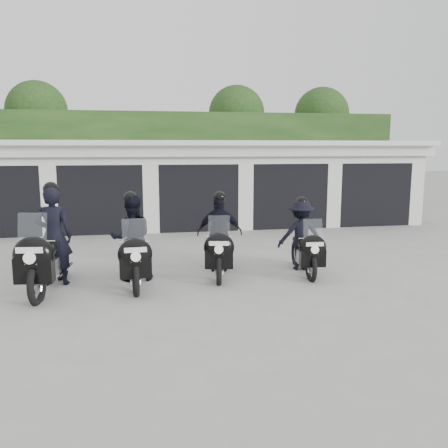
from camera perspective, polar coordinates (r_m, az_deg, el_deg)
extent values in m
plane|color=#9A9A95|center=(10.36, 0.86, -6.18)|extent=(80.00, 80.00, 0.00)
cube|color=silver|center=(18.45, -4.22, 5.02)|extent=(16.00, 6.00, 2.80)
cube|color=silver|center=(18.20, -4.20, 9.63)|extent=(16.40, 6.80, 0.16)
cube|color=silver|center=(15.17, -2.96, 8.85)|extent=(16.40, 0.12, 0.40)
cube|color=black|center=(15.62, -2.99, -0.47)|extent=(16.00, 0.06, 0.24)
cube|color=black|center=(17.12, -24.65, 2.87)|extent=(2.60, 2.60, 2.20)
cube|color=silver|center=(15.75, -20.19, 3.75)|extent=(0.50, 0.50, 2.80)
cube|color=black|center=(16.62, -14.24, 3.26)|extent=(2.60, 2.60, 2.20)
cube|color=silver|center=(15.50, -14.71, 8.01)|extent=(2.60, 0.50, 0.60)
cube|color=silver|center=(15.51, -8.82, 4.14)|extent=(0.50, 0.50, 2.80)
cube|color=black|center=(16.69, -3.55, 3.55)|extent=(2.60, 2.60, 2.20)
cube|color=silver|center=(15.57, -3.15, 8.30)|extent=(2.60, 0.50, 0.60)
cube|color=silver|center=(15.89, 2.46, 4.36)|extent=(0.50, 0.50, 2.80)
cube|color=black|center=(17.33, 6.71, 3.71)|extent=(2.60, 2.60, 2.20)
cube|color=silver|center=(16.25, 7.88, 8.27)|extent=(2.60, 0.50, 0.60)
cube|color=silver|center=(16.84, 12.83, 4.41)|extent=(0.50, 0.50, 2.80)
cube|color=black|center=(18.46, 15.97, 3.76)|extent=(2.60, 2.60, 2.20)
cube|color=silver|center=(17.46, 17.70, 7.99)|extent=(2.60, 0.50, 0.60)
cube|color=silver|center=(18.28, 21.85, 4.34)|extent=(0.50, 0.50, 2.80)
cube|color=#193513|center=(22.39, -5.33, 7.67)|extent=(20.00, 2.00, 4.30)
sphere|color=#193513|center=(24.29, -21.58, 12.51)|extent=(2.80, 2.80, 2.80)
cylinder|color=black|center=(24.26, -21.20, 6.03)|extent=(0.24, 0.24, 3.30)
sphere|color=#193513|center=(24.36, 1.51, 13.13)|extent=(2.80, 2.80, 2.80)
cylinder|color=black|center=(24.33, 1.49, 6.65)|extent=(0.24, 0.24, 3.30)
sphere|color=#193513|center=(25.65, 11.66, 12.75)|extent=(2.80, 2.80, 2.80)
cylinder|color=black|center=(25.62, 11.46, 6.61)|extent=(0.24, 0.24, 3.30)
torus|color=black|center=(9.13, -21.58, -6.68)|extent=(0.22, 0.84, 0.83)
torus|color=black|center=(10.65, -18.92, -4.30)|extent=(0.22, 0.84, 0.83)
cube|color=#97979B|center=(9.89, -20.14, -4.92)|extent=(0.36, 0.65, 0.36)
cube|color=black|center=(9.91, -20.11, -5.97)|extent=(0.26, 1.48, 0.07)
ellipsoid|color=black|center=(9.62, -20.58, -2.97)|extent=(0.44, 0.69, 0.33)
cube|color=black|center=(10.08, -19.80, -2.26)|extent=(0.36, 0.65, 0.11)
ellipsoid|color=black|center=(8.92, -21.96, -3.53)|extent=(0.75, 0.45, 0.68)
cube|color=black|center=(8.98, -21.86, -5.16)|extent=(0.68, 0.32, 0.45)
cube|color=#B2BFC6|center=(8.87, -22.07, -0.62)|extent=(0.51, 0.19, 0.58)
cylinder|color=silver|center=(9.09, -21.60, -1.96)|extent=(0.64, 0.10, 0.03)
cube|color=white|center=(8.72, -22.40, -2.94)|extent=(0.45, 0.07, 0.10)
cube|color=white|center=(8.79, -22.25, -4.19)|extent=(0.21, 0.04, 0.11)
imported|color=black|center=(10.07, -19.81, -1.36)|extent=(0.78, 0.56, 1.99)
sphere|color=black|center=(9.95, -20.11, 3.93)|extent=(0.31, 0.31, 0.31)
torus|color=black|center=(9.12, -10.59, -6.44)|extent=(0.16, 0.75, 0.74)
torus|color=black|center=(10.53, -11.10, -4.32)|extent=(0.16, 0.75, 0.74)
cube|color=#97979B|center=(9.83, -10.88, -4.87)|extent=(0.30, 0.58, 0.33)
cube|color=black|center=(9.85, -10.84, -5.82)|extent=(0.17, 1.32, 0.06)
ellipsoid|color=black|center=(9.58, -10.88, -3.12)|extent=(0.37, 0.61, 0.29)
cube|color=black|center=(10.00, -11.03, -2.48)|extent=(0.30, 0.58, 0.10)
ellipsoid|color=black|center=(8.92, -10.64, -3.62)|extent=(0.66, 0.38, 0.61)
cube|color=black|center=(8.98, -10.60, -5.08)|extent=(0.60, 0.26, 0.41)
cube|color=#B2BFC6|center=(8.87, -10.73, -1.02)|extent=(0.45, 0.15, 0.52)
cylinder|color=silver|center=(9.08, -10.76, -2.22)|extent=(0.57, 0.07, 0.03)
cube|color=white|center=(8.73, -10.60, -3.09)|extent=(0.41, 0.04, 0.09)
cube|color=white|center=(8.80, -10.57, -4.21)|extent=(0.18, 0.03, 0.10)
imported|color=black|center=(10.00, -11.06, -1.67)|extent=(0.91, 0.73, 1.78)
sphere|color=black|center=(9.87, -11.21, 3.10)|extent=(0.27, 0.27, 0.27)
torus|color=black|center=(9.69, -0.60, -5.41)|extent=(0.24, 0.72, 0.72)
torus|color=black|center=(11.06, -0.49, -3.56)|extent=(0.24, 0.72, 0.72)
cube|color=#97979B|center=(10.37, -0.54, -4.03)|extent=(0.35, 0.58, 0.31)
cube|color=black|center=(10.39, -0.54, -4.90)|extent=(0.31, 1.27, 0.06)
ellipsoid|color=black|center=(10.14, -0.56, -2.42)|extent=(0.41, 0.61, 0.28)
cube|color=black|center=(10.55, -0.53, -1.85)|extent=(0.35, 0.58, 0.10)
ellipsoid|color=black|center=(9.50, -0.61, -2.85)|extent=(0.67, 0.43, 0.59)
cube|color=black|center=(9.55, -0.61, -4.17)|extent=(0.60, 0.31, 0.39)
cube|color=#B2BFC6|center=(9.46, -0.61, -0.49)|extent=(0.44, 0.19, 0.50)
cylinder|color=silver|center=(9.66, -0.59, -1.58)|extent=(0.54, 0.13, 0.03)
cube|color=white|center=(9.32, -0.62, -2.35)|extent=(0.39, 0.09, 0.09)
cube|color=white|center=(9.38, -0.62, -3.37)|extent=(0.18, 0.05, 0.10)
imported|color=black|center=(10.54, -0.53, -1.11)|extent=(1.10, 0.75, 1.72)
sphere|color=black|center=(10.43, -0.53, 3.25)|extent=(0.26, 0.26, 0.26)
torus|color=black|center=(10.06, 10.45, -5.14)|extent=(0.16, 0.67, 0.66)
torus|color=black|center=(11.29, 8.67, -3.51)|extent=(0.16, 0.67, 0.66)
cube|color=#97979B|center=(10.68, 9.49, -3.92)|extent=(0.28, 0.52, 0.29)
cube|color=black|center=(10.69, 9.50, -4.70)|extent=(0.18, 1.18, 0.05)
ellipsoid|color=black|center=(10.47, 9.75, -2.47)|extent=(0.34, 0.55, 0.26)
cube|color=black|center=(10.83, 9.22, -1.96)|extent=(0.28, 0.52, 0.09)
ellipsoid|color=black|center=(9.90, 10.63, -2.85)|extent=(0.60, 0.35, 0.54)
cube|color=black|center=(9.94, 10.59, -4.03)|extent=(0.54, 0.25, 0.36)
cube|color=#B2BFC6|center=(9.86, 10.65, -0.75)|extent=(0.41, 0.14, 0.46)
cylinder|color=silver|center=(10.04, 10.38, -1.72)|extent=(0.51, 0.07, 0.03)
cube|color=white|center=(9.73, 10.90, -2.41)|extent=(0.36, 0.05, 0.08)
cube|color=white|center=(9.79, 10.82, -3.31)|extent=(0.16, 0.03, 0.09)
imported|color=black|center=(10.83, 9.22, -1.29)|extent=(1.07, 0.62, 1.59)
sphere|color=black|center=(10.72, 9.32, 2.63)|extent=(0.25, 0.25, 0.25)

